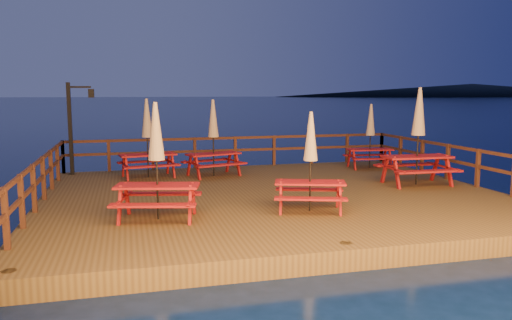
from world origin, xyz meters
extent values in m
plane|color=#051231|center=(0.00, 0.00, 0.00)|extent=(500.00, 500.00, 0.00)
cube|color=#4C3618|center=(0.00, 0.00, 0.20)|extent=(12.00, 10.00, 0.40)
cylinder|color=#3D2013|center=(-5.60, -4.60, -0.30)|extent=(0.24, 0.24, 1.40)
cylinder|color=#3D2013|center=(-5.60, 4.60, -0.30)|extent=(0.24, 0.24, 1.40)
cylinder|color=#3D2013|center=(0.00, -4.60, -0.30)|extent=(0.24, 0.24, 1.40)
cylinder|color=#3D2013|center=(0.00, 4.60, -0.30)|extent=(0.24, 0.24, 1.40)
cylinder|color=#3D2013|center=(5.60, 4.60, -0.30)|extent=(0.24, 0.24, 1.40)
cube|color=#3D2013|center=(0.00, 4.85, 1.45)|extent=(11.70, 0.06, 0.09)
cube|color=#3D2013|center=(0.00, 4.85, 1.01)|extent=(11.70, 0.06, 0.09)
cube|color=#3D2013|center=(-4.68, 4.85, 0.95)|extent=(0.10, 0.10, 1.10)
cube|color=#3D2013|center=(0.00, 4.85, 0.95)|extent=(0.10, 0.10, 1.10)
cube|color=#3D2013|center=(4.68, 4.85, 0.95)|extent=(0.10, 0.10, 1.10)
cube|color=#3D2013|center=(-5.85, 0.00, 1.45)|extent=(0.06, 9.70, 0.09)
cube|color=#3D2013|center=(-5.85, 0.00, 1.01)|extent=(0.06, 9.70, 0.09)
cube|color=#3D2013|center=(-5.85, -3.88, 0.95)|extent=(0.10, 0.10, 1.10)
cube|color=#3D2013|center=(-5.85, 0.00, 0.95)|extent=(0.10, 0.10, 1.10)
cube|color=#3D2013|center=(-5.85, 3.88, 0.95)|extent=(0.10, 0.10, 1.10)
cube|color=#3D2013|center=(5.85, 0.00, 1.45)|extent=(0.06, 9.70, 0.09)
cube|color=#3D2013|center=(5.85, 0.00, 1.01)|extent=(0.06, 9.70, 0.09)
cube|color=#3D2013|center=(5.85, 0.00, 0.95)|extent=(0.10, 0.10, 1.10)
cube|color=#3D2013|center=(5.85, 3.88, 0.95)|extent=(0.10, 0.10, 1.10)
cube|color=black|center=(-5.55, 4.55, 1.90)|extent=(0.12, 0.12, 3.00)
cube|color=black|center=(-5.20, 4.55, 3.25)|extent=(0.70, 0.06, 0.06)
cube|color=black|center=(-4.85, 4.55, 3.05)|extent=(0.18, 0.18, 0.28)
sphere|color=#E7A65C|center=(-4.85, 4.55, 3.05)|extent=(0.14, 0.14, 0.14)
ellipsoid|color=black|center=(185.00, 230.00, 3.50)|extent=(230.40, 86.40, 7.00)
cube|color=maroon|center=(0.22, -2.15, 1.06)|extent=(1.70, 1.09, 0.04)
cube|color=maroon|center=(0.39, -1.65, 0.80)|extent=(1.58, 0.74, 0.04)
cube|color=maroon|center=(0.06, -2.65, 0.80)|extent=(1.58, 0.74, 0.04)
cube|color=maroon|center=(-0.31, -1.66, 0.73)|extent=(0.08, 0.10, 0.66)
cube|color=maroon|center=(-0.49, -2.21, 0.73)|extent=(0.08, 0.10, 0.66)
cube|color=maroon|center=(0.94, -2.08, 0.73)|extent=(0.08, 0.10, 0.66)
cube|color=maroon|center=(0.76, -2.63, 0.73)|extent=(0.08, 0.10, 0.66)
cylinder|color=black|center=(0.22, -2.15, 1.50)|extent=(0.04, 0.04, 2.20)
cone|color=tan|center=(0.22, -2.15, 2.12)|extent=(0.32, 0.32, 1.10)
sphere|color=black|center=(0.22, -2.15, 2.63)|extent=(0.06, 0.06, 0.06)
cube|color=maroon|center=(-3.15, 3.37, 1.12)|extent=(1.82, 0.95, 0.05)
cube|color=maroon|center=(-3.24, 3.94, 0.83)|extent=(1.76, 0.55, 0.05)
cube|color=maroon|center=(-3.06, 2.80, 0.83)|extent=(1.76, 0.55, 0.05)
cube|color=maroon|center=(-3.92, 3.57, 0.76)|extent=(0.07, 0.10, 0.72)
cube|color=maroon|center=(-3.81, 2.94, 0.76)|extent=(0.07, 0.10, 0.72)
cube|color=maroon|center=(-2.49, 3.80, 0.76)|extent=(0.07, 0.10, 0.72)
cube|color=maroon|center=(-2.38, 3.17, 0.76)|extent=(0.07, 0.10, 0.72)
cylinder|color=black|center=(-3.15, 3.37, 1.61)|extent=(0.04, 0.04, 2.41)
cone|color=tan|center=(-3.15, 3.37, 2.28)|extent=(0.35, 0.35, 1.21)
sphere|color=black|center=(-3.15, 3.37, 2.84)|extent=(0.07, 0.07, 0.07)
cube|color=maroon|center=(4.58, 3.37, 1.06)|extent=(1.65, 0.81, 0.04)
cube|color=maroon|center=(4.64, 3.89, 0.80)|extent=(1.60, 0.44, 0.04)
cube|color=maroon|center=(4.51, 2.84, 0.80)|extent=(1.60, 0.44, 0.04)
cube|color=maroon|center=(3.96, 3.74, 0.73)|extent=(0.06, 0.09, 0.66)
cube|color=maroon|center=(3.88, 3.16, 0.73)|extent=(0.06, 0.09, 0.66)
cube|color=maroon|center=(5.27, 3.57, 0.73)|extent=(0.06, 0.09, 0.66)
cube|color=maroon|center=(5.19, 2.99, 0.73)|extent=(0.06, 0.09, 0.66)
cylinder|color=black|center=(4.58, 3.37, 1.50)|extent=(0.04, 0.04, 2.20)
cone|color=tan|center=(4.58, 3.37, 2.12)|extent=(0.32, 0.32, 1.10)
sphere|color=black|center=(4.58, 3.37, 2.63)|extent=(0.06, 0.06, 0.06)
cube|color=maroon|center=(-1.09, 3.12, 1.11)|extent=(1.83, 1.13, 0.05)
cube|color=maroon|center=(-1.25, 3.67, 0.83)|extent=(1.72, 0.75, 0.05)
cube|color=maroon|center=(-0.92, 2.58, 0.83)|extent=(1.72, 0.75, 0.05)
cube|color=maroon|center=(-1.86, 3.22, 0.76)|extent=(0.08, 0.11, 0.71)
cube|color=maroon|center=(-1.68, 2.62, 0.76)|extent=(0.08, 0.11, 0.71)
cube|color=maroon|center=(-0.50, 3.63, 0.76)|extent=(0.08, 0.11, 0.71)
cube|color=maroon|center=(-0.31, 3.03, 0.76)|extent=(0.08, 0.11, 0.71)
cylinder|color=black|center=(-1.09, 3.12, 1.59)|extent=(0.04, 0.04, 2.38)
cone|color=tan|center=(-1.09, 3.12, 2.26)|extent=(0.34, 0.34, 1.19)
sphere|color=black|center=(-1.09, 3.12, 2.81)|extent=(0.07, 0.07, 0.07)
cube|color=maroon|center=(-3.19, -2.03, 1.13)|extent=(1.86, 1.08, 0.05)
cube|color=maroon|center=(-3.05, -1.47, 0.84)|extent=(1.76, 0.68, 0.05)
cube|color=maroon|center=(-3.33, -2.60, 0.84)|extent=(1.76, 0.68, 0.05)
cube|color=maroon|center=(-3.82, -1.55, 0.76)|extent=(0.08, 0.11, 0.73)
cube|color=maroon|center=(-3.97, -2.17, 0.76)|extent=(0.08, 0.11, 0.73)
cube|color=maroon|center=(-2.40, -1.89, 0.76)|extent=(0.08, 0.11, 0.73)
cube|color=maroon|center=(-2.56, -2.52, 0.76)|extent=(0.08, 0.11, 0.73)
cylinder|color=black|center=(-3.19, -2.03, 1.61)|extent=(0.04, 0.04, 2.43)
cone|color=tan|center=(-3.19, -2.03, 2.29)|extent=(0.35, 0.35, 1.21)
sphere|color=black|center=(-3.19, -2.03, 2.86)|extent=(0.07, 0.07, 0.07)
cube|color=maroon|center=(4.40, 0.11, 1.22)|extent=(2.01, 0.85, 0.05)
cube|color=maroon|center=(4.43, 0.77, 0.89)|extent=(1.99, 0.39, 0.05)
cube|color=maroon|center=(4.37, -0.54, 0.89)|extent=(1.99, 0.39, 0.05)
cube|color=maroon|center=(3.60, 0.51, 0.81)|extent=(0.07, 0.11, 0.82)
cube|color=maroon|center=(3.57, -0.21, 0.81)|extent=(0.07, 0.11, 0.82)
cube|color=maroon|center=(5.24, 0.44, 0.81)|extent=(0.07, 0.11, 0.82)
cube|color=maroon|center=(5.21, -0.28, 0.81)|extent=(0.07, 0.11, 0.82)
cylinder|color=black|center=(4.40, 0.11, 1.77)|extent=(0.05, 0.05, 2.74)
cone|color=tan|center=(4.40, 0.11, 2.54)|extent=(0.39, 0.39, 1.37)
sphere|color=black|center=(4.40, 0.11, 3.17)|extent=(0.08, 0.08, 0.08)
camera|label=1|loc=(-3.78, -12.64, 3.13)|focal=35.00mm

